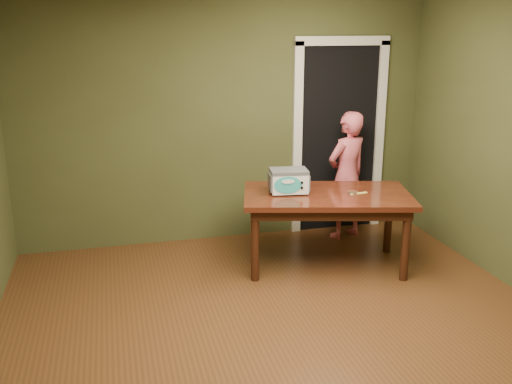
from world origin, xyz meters
TOP-DOWN VIEW (x-y plane):
  - floor at (0.00, 0.00)m, footprint 5.00×5.00m
  - room_shell at (0.00, 0.00)m, footprint 4.52×5.02m
  - doorway at (1.30, 2.78)m, footprint 1.10×0.66m
  - dining_table at (0.77, 1.45)m, footprint 1.77×1.27m
  - toy_oven at (0.41, 1.55)m, footprint 0.41×0.30m
  - baking_pan at (1.01, 1.39)m, footprint 0.10×0.10m
  - spatula at (1.06, 1.36)m, footprint 0.18×0.05m
  - child at (1.28, 2.16)m, footprint 0.61×0.51m

SIDE VIEW (x-z plane):
  - floor at x=0.00m, z-range 0.00..0.00m
  - dining_table at x=0.77m, z-range 0.28..1.03m
  - child at x=1.28m, z-range 0.00..1.43m
  - spatula at x=1.06m, z-range 0.75..0.76m
  - baking_pan at x=1.01m, z-range 0.75..0.77m
  - toy_oven at x=0.41m, z-range 0.76..0.99m
  - doorway at x=1.30m, z-range -0.07..2.18m
  - room_shell at x=0.00m, z-range 0.40..3.01m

